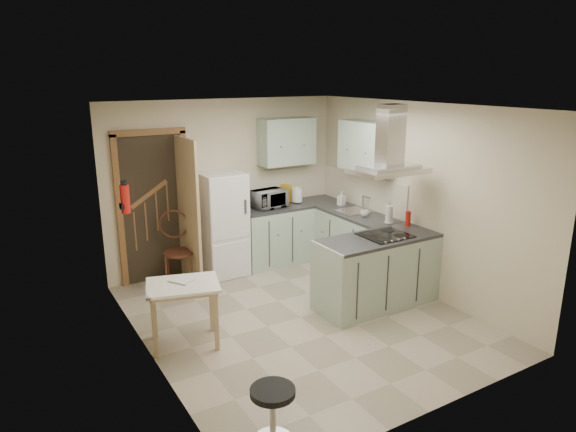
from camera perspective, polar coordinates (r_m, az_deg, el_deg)
floor at (r=6.32m, az=1.39°, el=-11.18°), size 4.20×4.20×0.00m
ceiling at (r=5.65m, az=1.55°, el=12.09°), size 4.20×4.20×0.00m
back_wall at (r=7.67m, az=-6.96°, el=3.46°), size 3.60×0.00×3.60m
left_wall at (r=5.17m, az=-15.68°, el=-2.96°), size 0.00×4.20×4.20m
right_wall at (r=6.96m, az=14.10°, el=1.87°), size 0.00×4.20×4.20m
doorway at (r=7.32m, az=-14.69°, el=0.88°), size 1.10×0.12×2.10m
fridge at (r=7.44m, az=-7.30°, el=-0.89°), size 0.60×0.60×1.50m
counter_back at (r=7.90m, az=-1.50°, el=-2.08°), size 1.08×0.60×0.90m
counter_right at (r=7.80m, az=6.34°, el=-2.40°), size 0.60×1.95×0.90m
splashback at (r=8.10m, az=-0.69°, el=3.50°), size 1.68×0.02×0.50m
wall_cabinet_back at (r=7.84m, az=-0.16°, el=8.29°), size 0.85×0.35×0.70m
wall_cabinet_right at (r=7.36m, az=8.75°, el=7.63°), size 0.35×0.90×0.70m
peninsula at (r=6.57m, az=9.90°, el=-6.05°), size 1.55×0.65×0.90m
hob at (r=6.48m, az=10.76°, el=-2.11°), size 0.58×0.50×0.01m
extractor_hood at (r=6.28m, az=11.13°, el=4.99°), size 0.90×0.55×0.10m
sink at (r=7.54m, az=7.24°, el=0.55°), size 0.45×0.40×0.01m
fire_extinguisher at (r=5.96m, az=-17.64°, el=1.81°), size 0.10×0.10×0.32m
drop_leaf_table at (r=5.71m, az=-11.45°, el=-10.64°), size 0.88×0.75×0.70m
bentwood_chair at (r=7.20m, az=-12.03°, el=-3.99°), size 0.55×0.55×0.95m
stool at (r=4.34m, az=-1.69°, el=-21.24°), size 0.44×0.44×0.48m
microwave at (r=7.67m, az=-2.12°, el=1.92°), size 0.52×0.39×0.27m
kettle at (r=7.96m, az=0.99°, el=2.37°), size 0.23×0.23×0.25m
cereal_box at (r=8.06m, az=-0.18°, el=2.58°), size 0.12×0.19×0.26m
soap_bottle at (r=7.86m, az=5.95°, el=1.98°), size 0.12×0.12×0.21m
paper_towel at (r=7.00m, az=11.17°, el=0.21°), size 0.13×0.13×0.25m
cup at (r=7.27m, az=8.52°, el=0.29°), size 0.16×0.16×0.10m
red_bottle at (r=6.93m, az=13.19°, el=-0.28°), size 0.09×0.09×0.20m
book at (r=5.55m, az=-12.36°, el=-6.88°), size 0.27×0.29×0.11m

